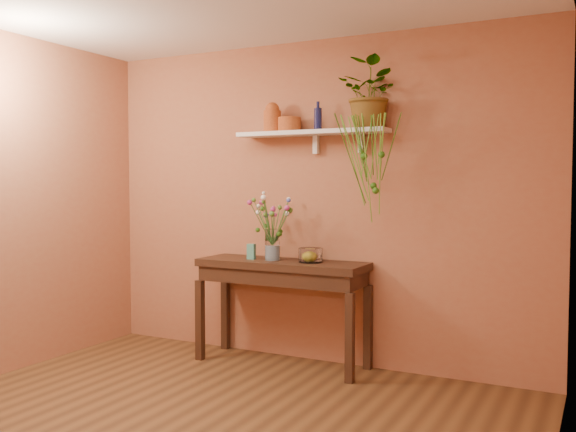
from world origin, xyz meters
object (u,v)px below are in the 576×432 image
glass_bowl (311,256)px  glass_vase (272,247)px  terracotta_jug (272,118)px  sideboard (282,276)px  spider_plant (372,94)px  bouquet (272,215)px  blue_bottle (318,119)px

glass_bowl → glass_vase: bearing=-177.0°
terracotta_jug → glass_bowl: 1.21m
glass_bowl → sideboard: bearing=-178.4°
glass_vase → glass_bowl: (0.34, 0.02, -0.06)m
sideboard → spider_plant: 1.64m
spider_plant → glass_bowl: size_ratio=2.73×
sideboard → glass_bowl: size_ratio=7.40×
bouquet → glass_bowl: bearing=2.4°
sideboard → terracotta_jug: terracotta_jug is taller
terracotta_jug → bouquet: bearing=-61.6°
spider_plant → bouquet: bearing=-172.1°
glass_vase → glass_bowl: glass_vase is taller
terracotta_jug → glass_vase: 1.09m
sideboard → terracotta_jug: 1.33m
glass_vase → sideboard: bearing=7.4°
blue_bottle → glass_vase: (-0.35, -0.14, -1.06)m
bouquet → glass_bowl: 0.47m
bouquet → glass_bowl: (0.34, 0.01, -0.33)m
sideboard → blue_bottle: (0.27, 0.13, 1.29)m
sideboard → terracotta_jug: size_ratio=5.72×
blue_bottle → sideboard: bearing=-154.0°
blue_bottle → glass_vase: bearing=-158.0°
sideboard → glass_vase: glass_vase is taller
blue_bottle → terracotta_jug: bearing=-177.0°
sideboard → glass_vase: 0.25m
sideboard → blue_bottle: size_ratio=6.10×
terracotta_jug → glass_vase: (0.06, -0.12, -1.08)m
glass_bowl → blue_bottle: bearing=86.5°
blue_bottle → spider_plant: (0.47, -0.02, 0.17)m
glass_bowl → bouquet: bearing=-177.6°
terracotta_jug → bouquet: 0.82m
terracotta_jug → glass_bowl: (0.40, -0.10, -1.14)m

